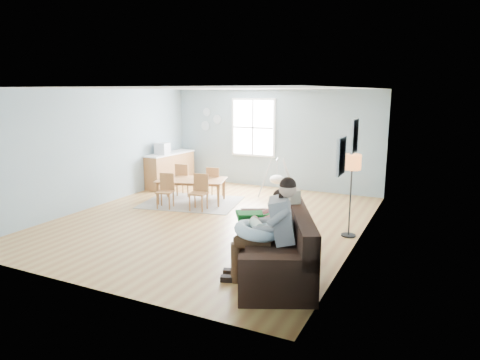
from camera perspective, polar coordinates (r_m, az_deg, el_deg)
The scene contains 22 objects.
room at distance 8.63m, azimuth -4.00°, elevation 10.23°, with size 8.40×9.40×3.90m.
window at distance 12.04m, azimuth 1.78°, elevation 7.00°, with size 1.32×0.08×1.62m.
pictures at distance 6.63m, azimuth 14.21°, elevation 4.50°, with size 0.05×1.34×0.74m.
wall_plates at distance 12.66m, azimuth -4.06°, elevation 8.03°, with size 0.67×0.02×0.66m.
sofa at distance 6.47m, azimuth 5.05°, elevation -9.22°, with size 1.89×2.54×0.95m.
green_throw at distance 7.12m, azimuth 3.93°, elevation -4.99°, with size 1.06×0.91×0.04m, color #166028.
beige_pillow at distance 6.91m, azimuth 6.80°, elevation -3.22°, with size 0.16×0.58×0.58m, color #B9AD8D.
father at distance 6.00m, azimuth 3.94°, elevation -6.13°, with size 1.12×0.73×1.51m.
nursing_pillow at distance 6.01m, azimuth 2.23°, elevation -6.75°, with size 0.64×0.64×0.17m, color silver.
infant at distance 6.02m, azimuth 2.18°, elevation -5.90°, with size 0.32×0.39×0.15m.
toddler at distance 6.53m, azimuth 4.24°, elevation -4.66°, with size 0.65×0.51×0.97m.
floor_lamp at distance 7.97m, azimuth 14.70°, elevation 1.43°, with size 0.31×0.31×1.53m.
storage_cube at distance 6.46m, azimuth 3.36°, elevation -10.12°, with size 0.45×0.40×0.48m.
rug at distance 10.45m, azimuth -6.46°, elevation -2.96°, with size 2.25×1.71×0.01m, color gray.
dining_table at distance 10.38m, azimuth -6.50°, elevation -1.48°, with size 1.62×0.90×0.57m, color brown.
chair_sw at distance 9.99m, azimuth -9.85°, elevation -1.18°, with size 0.44×0.44×0.80m.
chair_se at distance 9.69m, azimuth -5.42°, elevation -1.36°, with size 0.42×0.42×0.82m.
chair_nw at distance 10.99m, azimuth -7.52°, elevation 0.27°, with size 0.42×0.42×0.85m.
chair_ne at distance 10.73m, azimuth -3.47°, elevation -0.12°, with size 0.40×0.40×0.80m.
counter at distance 12.29m, azimuth -9.30°, elevation 1.45°, with size 0.63×1.73×0.95m.
monitor at distance 11.95m, azimuth -10.33°, elevation 4.14°, with size 0.35×0.33×0.31m.
baby_swing at distance 11.14m, azimuth 4.94°, elevation 0.16°, with size 1.15×1.16×0.93m.
Camera 1 is at (4.28, -7.50, 2.65)m, focal length 32.00 mm.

